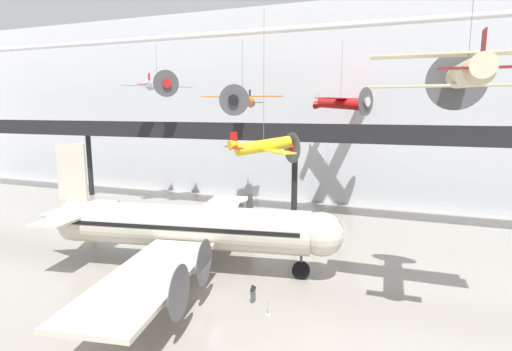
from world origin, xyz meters
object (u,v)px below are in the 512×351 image
Objects in this scene: suspended_plane_yellow_lowwing at (264,146)px; suspended_plane_orange_highwing at (243,101)px; airliner_silver_main at (183,227)px; info_sign_pedestal at (253,295)px; stanchion_barrier at (268,310)px; suspended_plane_silver_racer at (157,84)px; suspended_plane_cream_biplane at (467,73)px; suspended_plane_red_highwing at (340,103)px.

suspended_plane_orange_highwing is at bearing 71.62° from suspended_plane_yellow_lowwing.
suspended_plane_orange_highwing reaches higher than airliner_silver_main.
suspended_plane_orange_highwing reaches higher than info_sign_pedestal.
airliner_silver_main is at bearing 152.84° from stanchion_barrier.
stanchion_barrier is (8.31, -4.26, -3.10)m from airliner_silver_main.
suspended_plane_orange_highwing is at bearing 123.53° from info_sign_pedestal.
suspended_plane_silver_racer is 31.32m from info_sign_pedestal.
info_sign_pedestal is at bearing -6.99° from suspended_plane_silver_racer.
suspended_plane_silver_racer is at bearing 57.73° from suspended_plane_cream_biplane.
airliner_silver_main is 21.20m from suspended_plane_cream_biplane.
suspended_plane_orange_highwing is at bearing 115.78° from stanchion_barrier.
suspended_plane_red_highwing is 7.91× the size of stanchion_barrier.
suspended_plane_yellow_lowwing is at bearing 63.50° from suspended_plane_cream_biplane.
suspended_plane_red_highwing is at bearing 21.09° from suspended_plane_cream_biplane.
suspended_plane_orange_highwing is 25.40m from info_sign_pedestal.
info_sign_pedestal is at bearing 93.44° from suspended_plane_cream_biplane.
suspended_plane_orange_highwing is 11.00m from suspended_plane_silver_racer.
airliner_silver_main is at bearing -14.38° from suspended_plane_silver_racer.
suspended_plane_silver_racer is at bearing 135.64° from stanchion_barrier.
suspended_plane_cream_biplane is 17.10m from stanchion_barrier.
airliner_silver_main is 23.90m from suspended_plane_silver_racer.
suspended_plane_orange_highwing is at bearing 87.17° from airliner_silver_main.
airliner_silver_main is 22.55× the size of info_sign_pedestal.
suspended_plane_red_highwing is at bearing 107.32° from suspended_plane_orange_highwing.
suspended_plane_orange_highwing is 1.23× the size of suspended_plane_silver_racer.
suspended_plane_yellow_lowwing is at bearing 21.71° from suspended_plane_orange_highwing.
stanchion_barrier is at bearing -115.82° from suspended_plane_yellow_lowwing.
suspended_plane_red_highwing reaches higher than info_sign_pedestal.
suspended_plane_cream_biplane is at bearing -15.90° from airliner_silver_main.
suspended_plane_yellow_lowwing reaches higher than airliner_silver_main.
stanchion_barrier is (0.02, -26.01, -12.60)m from suspended_plane_red_highwing.
suspended_plane_silver_racer reaches higher than suspended_plane_cream_biplane.
suspended_plane_red_highwing is 1.13× the size of suspended_plane_silver_racer.
suspended_plane_cream_biplane is (18.23, -2.02, 10.64)m from airliner_silver_main.
suspended_plane_orange_highwing is (-2.02, 17.12, 9.68)m from airliner_silver_main.
suspended_plane_cream_biplane reaches higher than suspended_plane_orange_highwing.
suspended_plane_silver_racer is 33.06m from stanchion_barrier.
suspended_plane_silver_racer reaches higher than stanchion_barrier.
suspended_plane_silver_racer reaches higher than suspended_plane_red_highwing.
suspended_plane_red_highwing is 21.87m from suspended_plane_silver_racer.
stanchion_barrier is (10.33, -21.38, -12.79)m from suspended_plane_orange_highwing.
stanchion_barrier is 1.90m from info_sign_pedestal.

